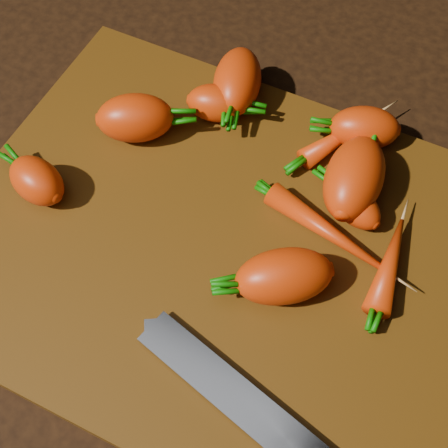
% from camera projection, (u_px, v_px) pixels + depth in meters
% --- Properties ---
extents(ground, '(2.00, 2.00, 0.01)m').
position_uv_depth(ground, '(219.00, 250.00, 0.60)').
color(ground, black).
extents(cutting_board, '(0.50, 0.40, 0.01)m').
position_uv_depth(cutting_board, '(219.00, 245.00, 0.59)').
color(cutting_board, '#5C3307').
rests_on(cutting_board, ground).
extents(carrot_0, '(0.09, 0.08, 0.05)m').
position_uv_depth(carrot_0, '(135.00, 118.00, 0.63)').
color(carrot_0, red).
rests_on(carrot_0, cutting_board).
extents(carrot_1, '(0.07, 0.06, 0.04)m').
position_uv_depth(carrot_1, '(37.00, 181.00, 0.59)').
color(carrot_1, red).
rests_on(carrot_1, cutting_board).
extents(carrot_2, '(0.07, 0.10, 0.05)m').
position_uv_depth(carrot_2, '(237.00, 81.00, 0.65)').
color(carrot_2, red).
rests_on(carrot_2, cutting_board).
extents(carrot_3, '(0.06, 0.10, 0.06)m').
position_uv_depth(carrot_3, '(354.00, 178.00, 0.59)').
color(carrot_3, red).
rests_on(carrot_3, cutting_board).
extents(carrot_4, '(0.08, 0.07, 0.04)m').
position_uv_depth(carrot_4, '(364.00, 128.00, 0.62)').
color(carrot_4, red).
rests_on(carrot_4, cutting_board).
extents(carrot_5, '(0.07, 0.05, 0.04)m').
position_uv_depth(carrot_5, '(216.00, 103.00, 0.64)').
color(carrot_5, red).
rests_on(carrot_5, cutting_board).
extents(carrot_6, '(0.07, 0.06, 0.03)m').
position_uv_depth(carrot_6, '(354.00, 205.00, 0.58)').
color(carrot_6, red).
rests_on(carrot_6, cutting_board).
extents(carrot_7, '(0.07, 0.10, 0.02)m').
position_uv_depth(carrot_7, '(343.00, 135.00, 0.63)').
color(carrot_7, red).
rests_on(carrot_7, cutting_board).
extents(carrot_8, '(0.14, 0.06, 0.02)m').
position_uv_depth(carrot_8, '(330.00, 233.00, 0.58)').
color(carrot_8, red).
rests_on(carrot_8, cutting_board).
extents(carrot_9, '(0.03, 0.10, 0.03)m').
position_uv_depth(carrot_9, '(390.00, 264.00, 0.56)').
color(carrot_9, red).
rests_on(carrot_9, cutting_board).
extents(carrot_10, '(0.10, 0.09, 0.05)m').
position_uv_depth(carrot_10, '(284.00, 276.00, 0.54)').
color(carrot_10, red).
rests_on(carrot_10, cutting_board).
extents(knife, '(0.30, 0.10, 0.02)m').
position_uv_depth(knife, '(250.00, 409.00, 0.50)').
color(knife, gray).
rests_on(knife, cutting_board).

